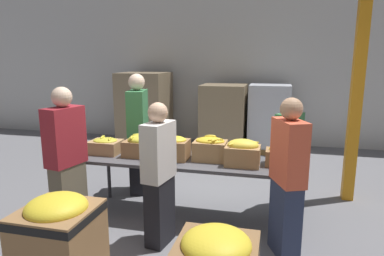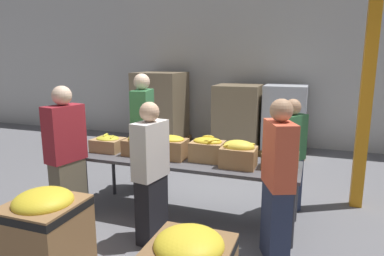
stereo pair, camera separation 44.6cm
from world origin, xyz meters
TOP-DOWN VIEW (x-y plane):
  - ground_plane at (0.00, 0.00)m, footprint 30.00×30.00m
  - wall_back at (0.00, 4.18)m, footprint 16.00×0.08m
  - sorting_table at (0.00, 0.00)m, footprint 2.72×0.77m
  - banana_box_0 at (-1.15, 0.01)m, footprint 0.40×0.32m
  - banana_box_1 at (-0.66, -0.01)m, footprint 0.40×0.32m
  - banana_box_2 at (-0.22, -0.03)m, footprint 0.41×0.31m
  - banana_box_3 at (0.24, 0.03)m, footprint 0.40×0.30m
  - banana_box_4 at (0.65, -0.08)m, footprint 0.40×0.31m
  - banana_box_5 at (1.11, 0.01)m, footprint 0.40×0.29m
  - volunteer_0 at (-0.96, 0.65)m, footprint 0.33×0.52m
  - volunteer_1 at (-0.17, -0.69)m, footprint 0.28×0.45m
  - volunteer_2 at (1.19, 0.57)m, footprint 0.39×0.45m
  - volunteer_3 at (-1.30, -0.66)m, footprint 0.32×0.49m
  - volunteer_4 at (1.15, -0.58)m, footprint 0.37×0.49m
  - donation_bin_0 at (-0.76, -1.62)m, footprint 0.62×0.62m
  - support_pillar at (2.06, 1.10)m, footprint 0.15×0.15m
  - pallet_stack_0 at (-0.09, 3.35)m, footprint 1.02×1.02m
  - pallet_stack_1 at (-1.94, 3.40)m, footprint 1.14×1.14m
  - pallet_stack_2 at (0.87, 3.49)m, footprint 0.93×0.93m

SIDE VIEW (x-z plane):
  - ground_plane at x=0.00m, z-range 0.00..0.00m
  - donation_bin_0 at x=-0.76m, z-range 0.03..0.90m
  - pallet_stack_0 at x=-0.09m, z-range -0.01..1.43m
  - sorting_table at x=0.00m, z-range 0.33..1.10m
  - pallet_stack_2 at x=0.87m, z-range -0.01..1.44m
  - volunteer_2 at x=1.19m, z-range 0.00..1.50m
  - volunteer_1 at x=-0.17m, z-range 0.00..1.55m
  - volunteer_4 at x=1.15m, z-range 0.00..1.63m
  - pallet_stack_1 at x=-1.94m, z-range -0.01..1.67m
  - volunteer_3 at x=-1.30m, z-range -0.01..1.69m
  - banana_box_0 at x=-1.15m, z-range 0.75..0.99m
  - volunteer_0 at x=-0.96m, z-range -0.01..1.78m
  - banana_box_5 at x=1.11m, z-range 0.76..1.02m
  - banana_box_1 at x=-0.66m, z-range 0.76..1.05m
  - banana_box_3 at x=0.24m, z-range 0.76..1.07m
  - banana_box_2 at x=-0.22m, z-range 0.77..1.06m
  - banana_box_4 at x=0.65m, z-range 0.77..1.08m
  - wall_back at x=0.00m, z-range 0.00..4.00m
  - support_pillar at x=2.06m, z-range 0.00..4.00m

